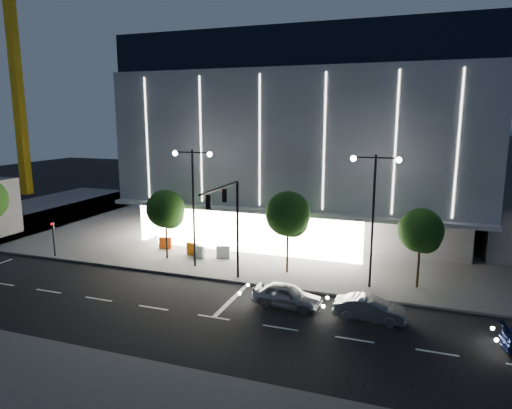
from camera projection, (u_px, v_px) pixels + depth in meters
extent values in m
plane|color=black|center=(194.00, 303.00, 28.28)|extent=(160.00, 160.00, 0.00)
cube|color=#474747|center=(339.00, 224.00, 48.85)|extent=(70.00, 40.00, 0.15)
cube|color=#4C4C51|center=(321.00, 205.00, 49.14)|extent=(28.00, 21.00, 4.00)
cube|color=gray|center=(319.00, 135.00, 45.86)|extent=(30.00, 25.00, 11.00)
cube|color=black|center=(321.00, 63.00, 44.53)|extent=(29.40, 24.50, 3.00)
cube|color=white|center=(253.00, 231.00, 37.80)|extent=(18.00, 0.40, 3.60)
cube|color=white|center=(171.00, 210.00, 46.24)|extent=(0.40, 10.00, 3.60)
cube|color=gray|center=(285.00, 211.00, 35.50)|extent=(30.00, 2.00, 0.30)
cube|color=white|center=(285.00, 142.00, 34.27)|extent=(24.00, 0.06, 10.00)
cylinder|color=black|center=(238.00, 231.00, 31.73)|extent=(0.18, 0.18, 7.00)
cylinder|color=black|center=(220.00, 188.00, 28.38)|extent=(0.14, 5.80, 0.14)
cube|color=black|center=(225.00, 195.00, 29.14)|extent=(0.28, 0.18, 0.85)
cube|color=black|center=(208.00, 202.00, 26.92)|extent=(0.28, 0.18, 0.85)
sphere|color=#FF0C0C|center=(223.00, 191.00, 29.13)|extent=(0.14, 0.14, 0.14)
cylinder|color=black|center=(194.00, 210.00, 33.96)|extent=(0.16, 0.16, 9.00)
cylinder|color=black|center=(184.00, 152.00, 33.37)|extent=(1.40, 0.10, 0.10)
cylinder|color=black|center=(201.00, 153.00, 32.91)|extent=(1.40, 0.10, 0.10)
sphere|color=white|center=(175.00, 153.00, 33.62)|extent=(0.36, 0.36, 0.36)
sphere|color=white|center=(210.00, 154.00, 32.70)|extent=(0.36, 0.36, 0.36)
cylinder|color=black|center=(372.00, 224.00, 29.71)|extent=(0.16, 0.16, 9.00)
cylinder|color=black|center=(365.00, 157.00, 29.12)|extent=(1.40, 0.10, 0.10)
cylinder|color=black|center=(387.00, 158.00, 28.66)|extent=(1.40, 0.10, 0.10)
sphere|color=white|center=(353.00, 159.00, 29.37)|extent=(0.36, 0.36, 0.36)
sphere|color=white|center=(399.00, 160.00, 28.45)|extent=(0.36, 0.36, 0.36)
cylinder|color=black|center=(54.00, 240.00, 37.07)|extent=(0.12, 0.12, 3.00)
cube|color=black|center=(53.00, 226.00, 36.84)|extent=(0.22, 0.16, 0.55)
sphere|color=#FF0C0C|center=(51.00, 224.00, 36.71)|extent=(0.10, 0.10, 0.10)
cube|color=gold|center=(18.00, 98.00, 65.28)|extent=(1.20, 1.20, 28.00)
cylinder|color=black|center=(167.00, 237.00, 36.36)|extent=(0.16, 0.16, 3.78)
sphere|color=#1A350E|center=(165.00, 209.00, 35.92)|extent=(3.02, 3.02, 3.02)
sphere|color=#1A350E|center=(170.00, 215.00, 36.11)|extent=(2.16, 2.16, 2.16)
sphere|color=#1A350E|center=(162.00, 213.00, 35.93)|extent=(1.94, 1.94, 1.94)
cylinder|color=black|center=(287.00, 247.00, 33.07)|extent=(0.16, 0.16, 4.06)
sphere|color=#1A350E|center=(288.00, 214.00, 32.59)|extent=(3.25, 3.25, 3.25)
sphere|color=#1A350E|center=(293.00, 221.00, 32.79)|extent=(2.32, 2.32, 2.32)
sphere|color=#1A350E|center=(284.00, 219.00, 32.60)|extent=(2.09, 2.09, 2.09)
cylinder|color=black|center=(418.00, 263.00, 30.16)|extent=(0.16, 0.16, 3.64)
sphere|color=#1A350E|center=(421.00, 230.00, 29.74)|extent=(2.91, 2.91, 2.91)
sphere|color=#1A350E|center=(425.00, 238.00, 29.92)|extent=(2.08, 2.08, 2.08)
sphere|color=#1A350E|center=(416.00, 235.00, 29.74)|extent=(1.87, 1.87, 1.87)
imported|color=#9A9DA1|center=(287.00, 296.00, 27.53)|extent=(4.43, 2.18, 1.46)
imported|color=#95989C|center=(370.00, 309.00, 25.81)|extent=(4.06, 1.52, 1.33)
cube|color=#FF4E0E|center=(165.00, 243.00, 39.27)|extent=(1.13, 0.45, 1.00)
cube|color=silver|center=(199.00, 252.00, 36.79)|extent=(1.11, 0.67, 1.00)
cube|color=orange|center=(192.00, 249.00, 37.51)|extent=(1.13, 0.48, 1.00)
cube|color=white|center=(223.00, 252.00, 36.66)|extent=(1.13, 0.50, 1.00)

